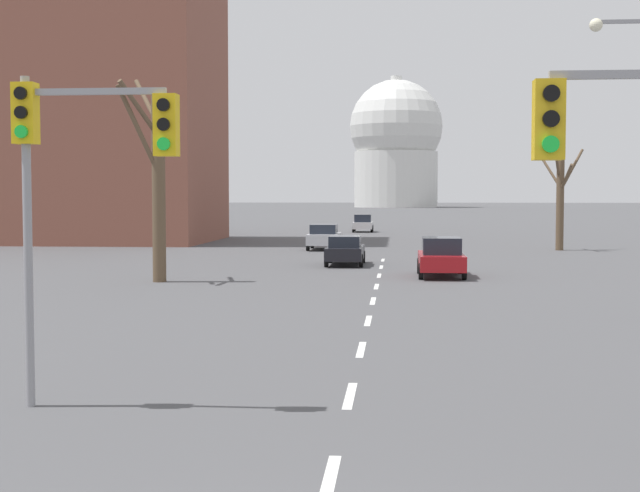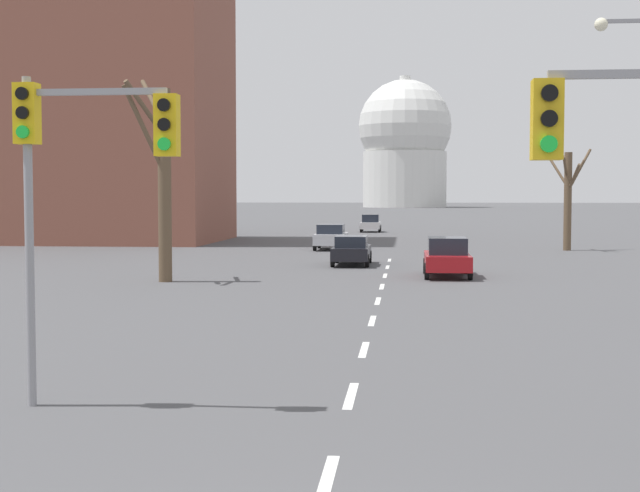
% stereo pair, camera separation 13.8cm
% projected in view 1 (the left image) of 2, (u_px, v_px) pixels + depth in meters
% --- Properties ---
extents(lane_stripe_0, '(0.16, 2.00, 0.01)m').
position_uv_depth(lane_stripe_0, '(329.00, 480.00, 10.53)').
color(lane_stripe_0, silver).
rests_on(lane_stripe_0, ground_plane).
extents(lane_stripe_1, '(0.16, 2.00, 0.01)m').
position_uv_depth(lane_stripe_1, '(350.00, 395.00, 15.01)').
color(lane_stripe_1, silver).
rests_on(lane_stripe_1, ground_plane).
extents(lane_stripe_2, '(0.16, 2.00, 0.01)m').
position_uv_depth(lane_stripe_2, '(361.00, 349.00, 19.48)').
color(lane_stripe_2, silver).
rests_on(lane_stripe_2, ground_plane).
extents(lane_stripe_3, '(0.16, 2.00, 0.01)m').
position_uv_depth(lane_stripe_3, '(368.00, 321.00, 23.96)').
color(lane_stripe_3, silver).
rests_on(lane_stripe_3, ground_plane).
extents(lane_stripe_4, '(0.16, 2.00, 0.01)m').
position_uv_depth(lane_stripe_4, '(373.00, 301.00, 28.43)').
color(lane_stripe_4, silver).
rests_on(lane_stripe_4, ground_plane).
extents(lane_stripe_5, '(0.16, 2.00, 0.01)m').
position_uv_depth(lane_stripe_5, '(376.00, 287.00, 32.91)').
color(lane_stripe_5, silver).
rests_on(lane_stripe_5, ground_plane).
extents(lane_stripe_6, '(0.16, 2.00, 0.01)m').
position_uv_depth(lane_stripe_6, '(379.00, 276.00, 37.39)').
color(lane_stripe_6, silver).
rests_on(lane_stripe_6, ground_plane).
extents(lane_stripe_7, '(0.16, 2.00, 0.01)m').
position_uv_depth(lane_stripe_7, '(381.00, 267.00, 41.86)').
color(lane_stripe_7, silver).
rests_on(lane_stripe_7, ground_plane).
extents(lane_stripe_8, '(0.16, 2.00, 0.01)m').
position_uv_depth(lane_stripe_8, '(383.00, 260.00, 46.34)').
color(lane_stripe_8, silver).
rests_on(lane_stripe_8, ground_plane).
extents(traffic_signal_near_left, '(2.62, 0.34, 5.24)m').
position_uv_depth(traffic_signal_near_left, '(74.00, 156.00, 13.95)').
color(traffic_signal_near_left, gray).
rests_on(traffic_signal_near_left, ground_plane).
extents(street_lamp_right, '(1.67, 0.36, 8.14)m').
position_uv_depth(street_lamp_right, '(637.00, 137.00, 24.05)').
color(street_lamp_right, gray).
rests_on(street_lamp_right, ground_plane).
extents(sedan_near_left, '(1.94, 4.45, 1.58)m').
position_uv_depth(sedan_near_left, '(324.00, 237.00, 55.27)').
color(sedan_near_left, '#B7B7BC').
rests_on(sedan_near_left, ground_plane).
extents(sedan_near_right, '(1.90, 4.36, 1.64)m').
position_uv_depth(sedan_near_right, '(441.00, 257.00, 36.88)').
color(sedan_near_right, maroon).
rests_on(sedan_near_right, ground_plane).
extents(sedan_mid_centre, '(1.81, 4.23, 1.42)m').
position_uv_depth(sedan_mid_centre, '(345.00, 250.00, 43.00)').
color(sedan_mid_centre, black).
rests_on(sedan_mid_centre, ground_plane).
extents(sedan_far_left, '(1.85, 3.92, 1.62)m').
position_uv_depth(sedan_far_left, '(363.00, 223.00, 81.77)').
color(sedan_far_left, silver).
rests_on(sedan_far_left, ground_plane).
extents(bare_tree_left_near, '(1.76, 3.55, 8.12)m').
position_uv_depth(bare_tree_left_near, '(156.00, 176.00, 34.50)').
color(bare_tree_left_near, brown).
rests_on(bare_tree_left_near, ground_plane).
extents(bare_tree_right_near, '(2.63, 3.20, 6.30)m').
position_uv_depth(bare_tree_right_near, '(561.00, 196.00, 54.48)').
color(bare_tree_right_near, brown).
rests_on(bare_tree_right_near, ground_plane).
extents(capitol_dome, '(25.90, 25.90, 36.59)m').
position_uv_depth(capitol_dome, '(396.00, 144.00, 249.21)').
color(capitol_dome, silver).
rests_on(capitol_dome, ground_plane).
extents(apartment_block_left, '(18.00, 14.00, 27.67)m').
position_uv_depth(apartment_block_left, '(88.00, 51.00, 64.72)').
color(apartment_block_left, brown).
rests_on(apartment_block_left, ground_plane).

